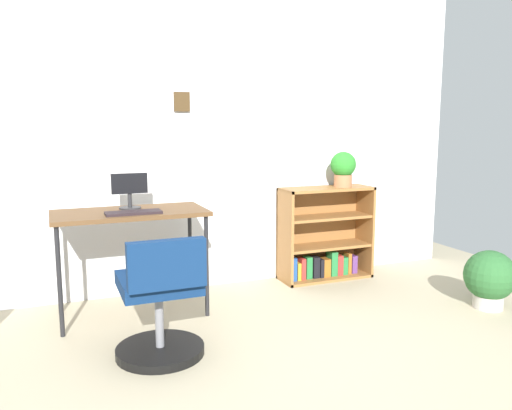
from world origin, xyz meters
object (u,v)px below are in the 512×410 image
Objects in this scene: office_chair at (161,305)px; potted_plant_on_shelf at (343,168)px; potted_plant_floor at (490,278)px; desk at (130,220)px; keyboard at (133,213)px; monitor at (130,190)px; bookshelf_low at (323,238)px.

office_chair is 2.18m from potted_plant_on_shelf.
potted_plant_on_shelf reaches higher than potted_plant_floor.
potted_plant_on_shelf is at bearing 7.29° from desk.
desk is at bearing 93.23° from office_chair.
potted_plant_floor is at bearing -16.47° from keyboard.
desk reaches higher than office_chair.
keyboard is at bearing 93.47° from office_chair.
potted_plant_on_shelf is 0.70× the size of potted_plant_floor.
monitor is at bearing -175.24° from potted_plant_on_shelf.
potted_plant_on_shelf is at bearing 11.39° from keyboard.
potted_plant_floor is at bearing -2.10° from office_chair.
bookshelf_low reaches higher than potted_plant_floor.
keyboard is at bearing 163.53° from potted_plant_floor.
bookshelf_low is at bearing 9.72° from desk.
bookshelf_low is at bearing 32.61° from office_chair.
desk is 3.42× the size of potted_plant_on_shelf.
bookshelf_low is (1.71, 0.29, -0.33)m from desk.
potted_plant_on_shelf is at bearing 4.76° from monitor.
desk is 0.16m from keyboard.
monitor is 0.59× the size of potted_plant_floor.
keyboard is at bearing -93.01° from monitor.
office_chair is (0.04, -0.77, -0.36)m from desk.
bookshelf_low reaches higher than office_chair.
desk reaches higher than potted_plant_floor.
potted_plant_floor is (0.75, -1.15, -0.12)m from bookshelf_low.
potted_plant_on_shelf is (1.86, 0.24, 0.29)m from desk.
bookshelf_low is at bearing 123.03° from potted_plant_floor.
desk is 1.77m from bookshelf_low.
office_chair is 1.98m from bookshelf_low.
office_chair is 2.42m from potted_plant_floor.
potted_plant_floor is (2.45, -0.73, -0.53)m from keyboard.
desk is at bearing -170.28° from bookshelf_low.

